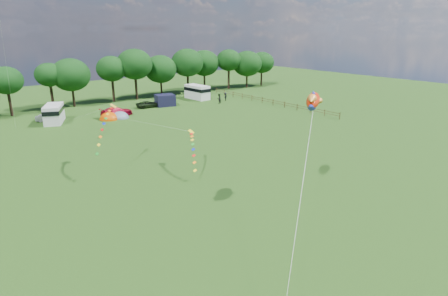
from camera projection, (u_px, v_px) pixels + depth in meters
ground_plane at (290, 223)px, 28.37m from camera, size 180.00×180.00×0.00m
tree_line at (91, 72)px, 70.54m from camera, size 102.98×10.98×10.27m
fence at (268, 101)px, 72.85m from camera, size 0.12×33.12×1.20m
car_b at (48, 117)px, 59.53m from camera, size 3.56×2.05×1.18m
car_c at (117, 112)px, 62.77m from camera, size 5.53×2.94×1.58m
car_d at (148, 104)px, 69.85m from camera, size 4.60×2.29×1.22m
campervan_c at (54, 113)px, 58.38m from camera, size 4.50×6.19×2.79m
campervan_d at (197, 92)px, 78.12m from camera, size 2.83×5.99×2.87m
tent_orange at (109, 119)px, 60.84m from camera, size 2.98×3.26×2.33m
tent_greyblue at (120, 118)px, 61.77m from camera, size 2.87×3.15×2.14m
awning_navy at (165, 100)px, 71.15m from camera, size 3.98×3.48×2.17m
fish_kite at (313, 101)px, 31.27m from camera, size 3.21×2.47×1.75m
streamer_kite_b at (107, 121)px, 37.84m from camera, size 4.34×4.79×3.83m
streamer_kite_c at (193, 144)px, 38.25m from camera, size 3.21×4.93×2.81m
walker_a at (219, 99)px, 73.37m from camera, size 1.00×0.69×1.92m
walker_b at (225, 97)px, 76.29m from camera, size 1.20×0.95×1.68m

